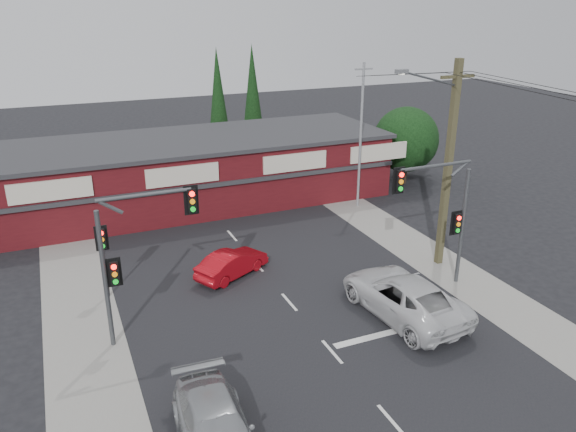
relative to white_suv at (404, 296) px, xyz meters
name	(u,v)px	position (x,y,z in m)	size (l,w,h in m)	color
ground	(312,329)	(-4.00, 0.47, -0.86)	(120.00, 120.00, 0.00)	black
road_strip	(267,276)	(-4.00, 5.47, -0.85)	(14.00, 70.00, 0.01)	black
verge_left	(80,312)	(-12.50, 5.47, -0.85)	(3.00, 70.00, 0.02)	gray
verge_right	(415,247)	(4.50, 5.47, -0.85)	(3.00, 70.00, 0.02)	gray
stop_line	(406,328)	(-0.50, -1.03, -0.84)	(6.50, 0.35, 0.01)	silver
white_suv	(404,296)	(0.00, 0.00, 0.00)	(2.85, 6.17, 1.72)	silver
silver_suv	(216,430)	(-9.40, -4.36, -0.13)	(2.05, 5.04, 1.46)	#A8ABAD
red_sedan	(232,263)	(-5.48, 6.24, -0.23)	(1.34, 3.83, 1.26)	#A70A13
lane_dashes	(244,249)	(-4.00, 8.85, -0.84)	(0.12, 54.36, 0.01)	silver
shop_building	(185,171)	(-5.00, 17.45, 1.28)	(27.30, 8.40, 4.22)	#440D12
tree_cluster	(404,142)	(10.69, 15.91, 2.04)	(5.90, 5.10, 5.50)	#2D2116
conifer_near	(218,98)	(-0.50, 24.47, 4.62)	(1.80, 1.80, 9.25)	#2D2116
conifer_far	(253,92)	(3.00, 26.47, 4.62)	(1.80, 1.80, 9.25)	#2D2116
traffic_mast_left	(132,247)	(-10.43, 2.47, 3.07)	(3.77, 0.27, 5.97)	#47494C
traffic_mast_right	(444,206)	(2.86, 1.47, 3.09)	(3.96, 0.27, 5.97)	#47494C
pedestal_signal	(103,247)	(-11.20, 6.47, 1.55)	(0.55, 0.27, 3.38)	#47494C
utility_pole	(447,159)	(4.36, 3.46, 4.54)	(4.38, 0.59, 10.00)	#4D472B
steel_pole	(361,134)	(5.00, 12.47, 3.84)	(1.20, 0.16, 9.00)	gray
power_lines	(555,98)	(4.47, -2.00, 8.18)	(2.01, 29.00, 1.22)	black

